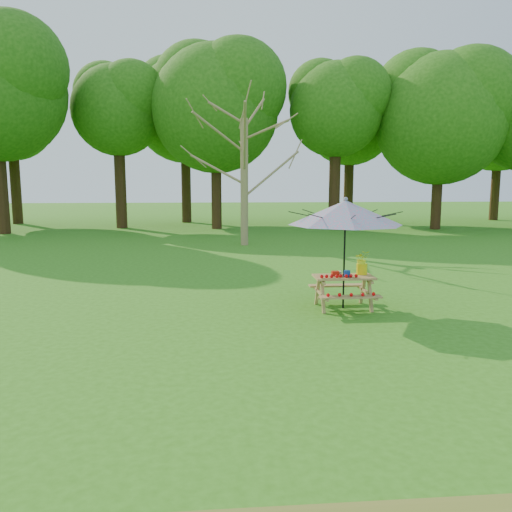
{
  "coord_description": "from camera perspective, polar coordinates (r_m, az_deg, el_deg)",
  "views": [
    {
      "loc": [
        1.75,
        -5.78,
        2.54
      ],
      "look_at": [
        2.58,
        3.96,
        1.1
      ],
      "focal_mm": 35.0,
      "sensor_mm": 36.0,
      "label": 1
    }
  ],
  "objects": [
    {
      "name": "patio_umbrella",
      "position": [
        10.1,
        10.19,
        4.89
      ],
      "size": [
        2.53,
        2.53,
        2.26
      ],
      "color": "black",
      "rests_on": "ground"
    },
    {
      "name": "picnic_table",
      "position": [
        10.32,
        9.96,
        -4.13
      ],
      "size": [
        1.2,
        1.32,
        0.67
      ],
      "color": "#A16F49",
      "rests_on": "ground"
    },
    {
      "name": "bare_tree",
      "position": [
        20.92,
        -1.39,
        21.13
      ],
      "size": [
        6.9,
        6.9,
        11.79
      ],
      "color": "#91754F",
      "rests_on": "ground"
    },
    {
      "name": "ground",
      "position": [
        6.55,
        -20.67,
        -14.97
      ],
      "size": [
        120.0,
        120.0,
        0.0
      ],
      "primitive_type": "plane",
      "color": "#327416",
      "rests_on": "ground"
    },
    {
      "name": "flower_bucket",
      "position": [
        10.47,
        12.02,
        -0.65
      ],
      "size": [
        0.32,
        0.28,
        0.49
      ],
      "color": "yellow",
      "rests_on": "picnic_table"
    },
    {
      "name": "tomatoes_row",
      "position": [
        10.04,
        9.44,
        -2.26
      ],
      "size": [
        0.77,
        0.13,
        0.07
      ],
      "primitive_type": null,
      "color": "red",
      "rests_on": "picnic_table"
    },
    {
      "name": "produce_bins",
      "position": [
        10.23,
        9.68,
        -1.97
      ],
      "size": [
        0.35,
        0.39,
        0.13
      ],
      "color": "red",
      "rests_on": "picnic_table"
    },
    {
      "name": "treeline",
      "position": [
        28.37,
        -8.79,
        19.37
      ],
      "size": [
        60.0,
        12.0,
        16.0
      ],
      "primitive_type": null,
      "color": "#205B0F",
      "rests_on": "ground"
    }
  ]
}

